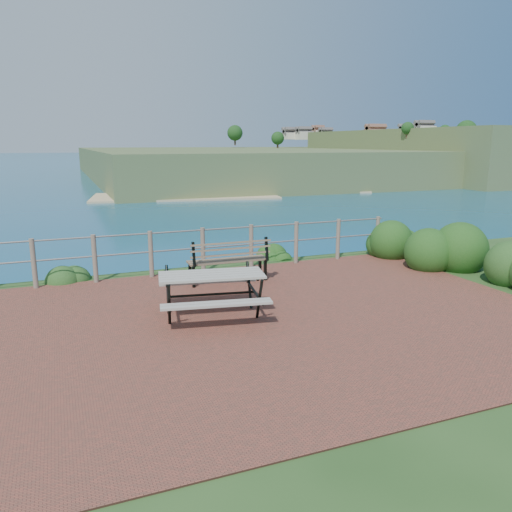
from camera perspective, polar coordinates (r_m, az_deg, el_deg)
The scene contains 10 objects.
ground at distance 8.22m, azimuth 0.38°, elevation -7.45°, with size 10.00×7.00×0.12m, color brown.
ocean at distance 207.18m, azimuth -21.24°, elevation 11.21°, with size 1200.00×1200.00×0.00m, color #155E7E.
safety_railing at distance 11.12m, azimuth -6.09°, elevation 0.96°, with size 9.40×0.10×1.00m.
distant_bay at distance 273.82m, azimuth 18.75°, elevation 11.27°, with size 290.00×232.36×24.00m.
picnic_table at distance 8.30m, azimuth -5.07°, elevation -3.91°, with size 1.81×1.47×0.72m.
park_bench at distance 10.27m, azimuth -3.25°, elevation 0.27°, with size 1.67×0.45×0.94m.
shrub_right_front at distance 12.42m, azimuth 20.18°, elevation -1.22°, with size 1.28×1.28×1.82m, color #1A4816.
shrub_right_edge at distance 13.35m, azimuth 15.39°, elevation 0.05°, with size 1.18×1.18×1.67m, color #1A4816.
shrub_lip_west at distance 11.44m, azimuth -20.36°, elevation -2.40°, with size 0.74×0.74×0.46m, color #224C1C.
shrub_lip_east at distance 12.64m, azimuth 2.17°, elevation -0.19°, with size 0.74×0.74×0.47m, color #1A4816.
Camera 1 is at (-2.89, -7.14, 2.85)m, focal length 35.00 mm.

